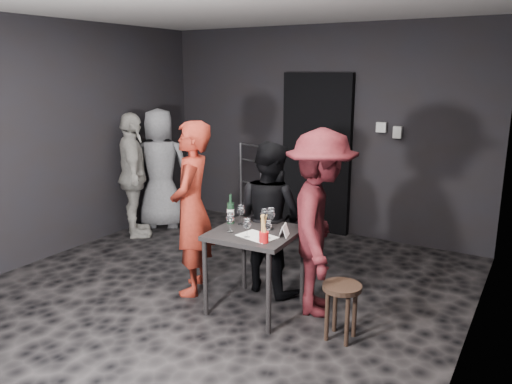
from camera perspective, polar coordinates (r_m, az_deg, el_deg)
The scene contains 26 objects.
floor at distance 4.94m, azimuth -5.30°, elevation -11.82°, with size 4.50×5.00×0.02m, color black.
ceiling at distance 4.50m, azimuth -6.10°, elevation 20.99°, with size 4.50×5.00×0.02m, color silver.
wall_back at distance 6.68m, azimuth 7.20°, elevation 6.95°, with size 4.50×0.04×2.70m, color black.
wall_left at distance 6.12m, azimuth -22.98°, elevation 5.36°, with size 0.04×5.00×2.70m, color black.
wall_right at distance 3.69m, azimuth 23.76°, elevation 0.41°, with size 0.04×5.00×2.70m, color black.
doorway at distance 6.67m, azimuth 6.92°, elevation 4.35°, with size 0.95×0.10×2.10m, color black.
wallbox_upper at distance 6.34m, azimuth 14.15°, elevation 7.19°, with size 0.12×0.06×0.12m, color #B7B7B2.
wallbox_lower at distance 6.29m, azimuth 15.88°, elevation 6.58°, with size 0.10×0.06×0.14m, color #B7B7B2.
hand_truck at distance 7.15m, azimuth -0.73°, elevation -1.82°, with size 0.38×0.33×1.13m.
tasting_table at distance 4.44m, azimuth -0.11°, elevation -5.67°, with size 0.72×0.72×0.75m.
stool at distance 4.13m, azimuth 9.76°, elevation -11.74°, with size 0.31×0.31×0.47m.
server_red at distance 4.79m, azimuth -7.39°, elevation -0.76°, with size 0.68×0.45×1.88m, color maroon.
woman_black at distance 4.84m, azimuth 1.59°, elevation -3.00°, with size 0.71×0.39×1.47m, color black.
man_maroon at distance 4.38m, azimuth 7.35°, elevation -2.48°, with size 1.18×0.55×1.83m, color #441116.
bystander_cream at distance 6.59m, azimuth -13.89°, elevation 2.34°, with size 1.02×0.49×1.74m, color beige.
bystander_grey at distance 6.92m, azimuth -10.90°, elevation 3.24°, with size 0.88×0.48×1.79m, color gray.
tasting_mat at distance 4.26m, azimuth 0.13°, elevation -5.09°, with size 0.32×0.21×0.00m, color white.
wine_glass_a at distance 4.36m, azimuth -2.97°, elevation -3.37°, with size 0.07×0.07×0.19m, color white, non-canonical shape.
wine_glass_b at distance 4.57m, azimuth -1.73°, elevation -2.51°, with size 0.08×0.08×0.20m, color white, non-canonical shape.
wine_glass_c at distance 4.51m, azimuth 0.93°, elevation -2.84°, with size 0.07×0.07×0.18m, color white, non-canonical shape.
wine_glass_d at distance 4.21m, azimuth -1.03°, elevation -4.04°, with size 0.07×0.07×0.18m, color white, non-canonical shape.
wine_glass_e at distance 4.18m, azimuth 1.36°, elevation -4.20°, with size 0.07×0.07×0.18m, color white, non-canonical shape.
wine_glass_f at distance 4.42m, azimuth 1.68°, elevation -2.94°, with size 0.08×0.08×0.22m, color white, non-canonical shape.
wine_bottle at distance 4.60m, azimuth -2.92°, elevation -2.32°, with size 0.07×0.07×0.28m.
breadstick_cup at distance 4.09m, azimuth 0.91°, elevation -4.26°, with size 0.08×0.08×0.25m.
reserved_card at distance 4.27m, azimuth 3.04°, elevation -4.35°, with size 0.08×0.14×0.11m, color white, non-canonical shape.
Camera 1 is at (2.65, -3.59, 2.13)m, focal length 35.00 mm.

